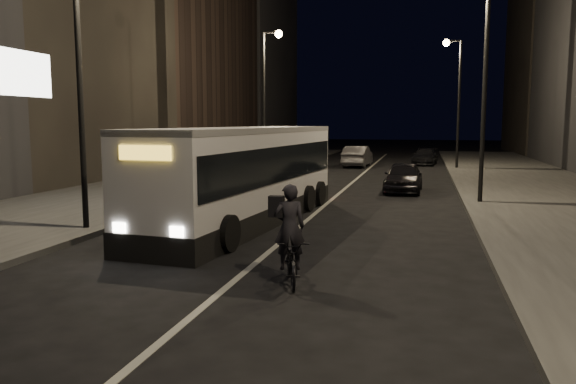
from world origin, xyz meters
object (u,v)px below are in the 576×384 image
Objects in this scene: car_near at (403,177)px; car_far at (425,157)px; streetlight_right_far at (455,86)px; car_mid at (357,156)px; city_bus at (246,171)px; streetlight_left_far at (268,82)px; streetlight_right_mid at (478,58)px; streetlight_left_near at (87,36)px; cyclist_on_bicycle at (291,251)px.

car_near is 0.97× the size of car_far.
car_mid is at bearing 169.49° from streetlight_right_far.
streetlight_left_far is at bearing 108.53° from city_bus.
streetlight_right_mid is 20.88m from car_far.
streetlight_right_far is 2.00× the size of car_far.
streetlight_right_mid is 16.00m from streetlight_right_far.
streetlight_right_far is at bearing 90.00° from streetlight_right_mid.
streetlight_right_mid is 13.33m from streetlight_left_near.
streetlight_right_far is 1.00× the size of streetlight_left_near.
car_mid is (-6.27, 17.16, -4.64)m from streetlight_right_mid.
car_near is at bearing 126.46° from streetlight_right_mid.
streetlight_left_far is at bearing 61.41° from car_mid.
car_near is (8.01, 11.59, -4.69)m from streetlight_left_near.
streetlight_left_far reaches higher than car_mid.
streetlight_right_far is at bearing 29.36° from streetlight_left_far.
streetlight_right_far is at bearing 172.40° from car_mid.
streetlight_left_far is 2.07× the size of car_near.
car_near is (-2.65, -12.41, -4.69)m from streetlight_right_far.
city_bus is at bearing -142.83° from streetlight_right_mid.
car_near is (8.01, -6.41, -4.69)m from streetlight_left_far.
car_near is at bearing 69.10° from city_bus.
car_mid reaches higher than car_near.
streetlight_left_far is 4.16× the size of cyclist_on_bicycle.
streetlight_left_near is 8.72m from cyclist_on_bicycle.
streetlight_left_far reaches higher than cyclist_on_bicycle.
city_bus reaches higher than car_mid.
cyclist_on_bicycle is (6.46, -21.49, -4.71)m from streetlight_left_far.
car_near is at bearing -87.51° from car_far.
streetlight_right_far is 6.62m from car_far.
streetlight_left_near is (-10.66, -24.00, 0.00)m from streetlight_right_far.
streetlight_left_far is at bearing -125.42° from car_far.
car_mid is at bearing 106.40° from car_near.
car_near is (1.56, 15.08, 0.02)m from cyclist_on_bicycle.
car_near is at bearing 66.81° from cyclist_on_bicycle.
streetlight_right_far is 13.53m from car_near.
cyclist_on_bicycle is at bearing -110.12° from streetlight_right_mid.
streetlight_left_near is 1.00× the size of streetlight_left_far.
car_near is 0.90× the size of car_mid.
cyclist_on_bicycle reaches higher than car_near.
streetlight_right_mid is at bearing 36.88° from streetlight_left_near.
car_mid is (4.39, 25.16, -4.64)m from streetlight_left_near.
streetlight_right_mid and streetlight_right_far have the same top height.
streetlight_right_far reaches higher than car_near.
streetlight_left_far reaches higher than car_near.
streetlight_right_far reaches higher than car_mid.
city_bus is (-7.08, -5.36, -3.77)m from streetlight_right_mid.
car_far is at bearing 94.89° from streetlight_right_mid.
city_bus reaches higher than cyclist_on_bicycle.
car_mid is (-6.27, 1.16, -4.64)m from streetlight_right_far.
cyclist_on_bicycle reaches higher than car_mid.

